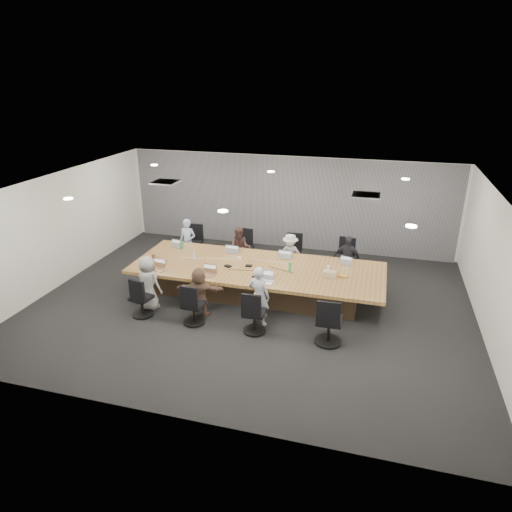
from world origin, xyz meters
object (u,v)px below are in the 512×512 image
(chair_4, at_px, (142,301))
(snack_packet, at_px, (343,276))
(mug_brown, at_px, (153,256))
(chair_1, at_px, (244,251))
(bottle_green_left, at_px, (181,245))
(laptop_0, at_px, (179,245))
(person_1, at_px, (240,249))
(chair_3, at_px, (347,262))
(chair_0, at_px, (193,246))
(laptop_6, at_px, (265,282))
(chair_2, at_px, (292,256))
(laptop_4, at_px, (159,269))
(person_4, at_px, (148,283))
(person_3, at_px, (347,259))
(chair_5, at_px, (194,308))
(person_2, at_px, (290,255))
(person_6, at_px, (259,296))
(chair_7, at_px, (329,324))
(stapler, at_px, (255,277))
(canvas_bag, at_px, (329,274))
(chair_6, at_px, (254,316))
(laptop_3, at_px, (345,262))
(conference_table, at_px, (257,279))
(person_0, at_px, (188,242))
(person_5, at_px, (199,292))
(laptop_2, at_px, (286,256))
(laptop_1, at_px, (234,251))
(bottle_clear, at_px, (194,256))
(laptop_5, at_px, (208,275))
(bottle_green_right, at_px, (290,267))

(chair_4, distance_m, snack_packet, 4.55)
(mug_brown, relative_size, snack_packet, 0.52)
(chair_1, height_order, bottle_green_left, bottle_green_left)
(laptop_0, xyz_separation_m, person_1, (1.54, 0.55, -0.14))
(chair_1, xyz_separation_m, chair_4, (-1.33, -3.40, -0.04))
(chair_3, relative_size, bottle_green_left, 3.17)
(chair_0, bearing_deg, laptop_6, 134.95)
(chair_0, xyz_separation_m, person_1, (1.54, -0.35, 0.20))
(chair_2, height_order, laptop_4, chair_2)
(person_4, bearing_deg, person_3, -137.12)
(chair_3, xyz_separation_m, chair_5, (-2.96, -3.40, -0.03))
(chair_4, xyz_separation_m, person_2, (2.72, 3.05, 0.21))
(person_6, bearing_deg, laptop_0, -24.56)
(chair_1, xyz_separation_m, chair_7, (2.80, -3.40, 0.02))
(stapler, bearing_deg, canvas_bag, -3.40)
(chair_6, bearing_deg, laptop_3, 55.61)
(laptop_4, xyz_separation_m, stapler, (2.32, 0.14, 0.02))
(chair_7, height_order, person_2, person_2)
(conference_table, relative_size, person_0, 4.61)
(chair_4, height_order, person_5, person_5)
(person_6, relative_size, bottle_green_left, 5.21)
(person_0, xyz_separation_m, laptop_6, (2.80, -2.15, 0.10))
(chair_7, relative_size, person_5, 0.74)
(laptop_2, height_order, laptop_6, same)
(laptop_1, distance_m, laptop_6, 2.04)
(laptop_1, bearing_deg, laptop_2, -177.45)
(chair_5, height_order, laptop_2, laptop_2)
(conference_table, bearing_deg, bottle_clear, -179.69)
(chair_5, height_order, mug_brown, mug_brown)
(laptop_6, bearing_deg, laptop_3, 53.58)
(chair_4, xyz_separation_m, snack_packet, (4.23, 1.64, 0.40))
(laptop_1, bearing_deg, person_6, 123.04)
(laptop_4, distance_m, laptop_6, 2.60)
(chair_2, bearing_deg, stapler, 77.98)
(laptop_5, xyz_separation_m, canvas_bag, (2.69, 0.66, 0.06))
(chair_2, relative_size, person_0, 0.61)
(person_0, distance_m, mug_brown, 1.55)
(chair_2, bearing_deg, person_5, 61.75)
(chair_5, xyz_separation_m, mug_brown, (-1.70, 1.53, 0.42))
(stapler, bearing_deg, chair_0, 115.78)
(chair_5, bearing_deg, conference_table, 62.65)
(laptop_5, bearing_deg, person_0, 126.34)
(conference_table, xyz_separation_m, snack_packet, (2.04, -0.06, 0.36))
(laptop_1, bearing_deg, canvas_bag, 162.60)
(chair_3, relative_size, laptop_6, 2.29)
(chair_7, height_order, person_6, person_6)
(snack_packet, bearing_deg, conference_table, 178.40)
(person_0, xyz_separation_m, bottle_green_right, (3.21, -1.46, 0.21))
(chair_6, distance_m, person_2, 3.06)
(person_3, height_order, mug_brown, person_3)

